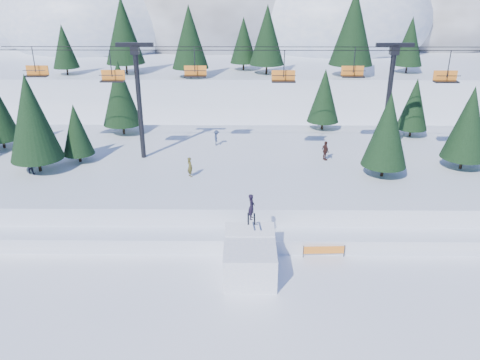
{
  "coord_description": "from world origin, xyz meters",
  "views": [
    {
      "loc": [
        0.35,
        -22.81,
        17.11
      ],
      "look_at": [
        0.06,
        6.0,
        5.2
      ],
      "focal_mm": 35.0,
      "sensor_mm": 36.0,
      "label": 1
    }
  ],
  "objects_px": {
    "chairlift": "(256,84)",
    "banner_near": "(324,250)",
    "banner_far": "(354,243)",
    "jump_kicker": "(250,258)"
  },
  "relations": [
    {
      "from": "banner_near",
      "to": "banner_far",
      "type": "height_order",
      "value": "same"
    },
    {
      "from": "chairlift",
      "to": "banner_near",
      "type": "bearing_deg",
      "value": -71.34
    },
    {
      "from": "chairlift",
      "to": "banner_near",
      "type": "xyz_separation_m",
      "value": [
        4.47,
        -13.23,
        -8.78
      ]
    },
    {
      "from": "chairlift",
      "to": "banner_far",
      "type": "distance_m",
      "value": 16.45
    },
    {
      "from": "jump_kicker",
      "to": "banner_far",
      "type": "relative_size",
      "value": 1.75
    },
    {
      "from": "banner_near",
      "to": "chairlift",
      "type": "bearing_deg",
      "value": 108.66
    },
    {
      "from": "chairlift",
      "to": "banner_near",
      "type": "distance_m",
      "value": 16.49
    },
    {
      "from": "jump_kicker",
      "to": "banner_far",
      "type": "xyz_separation_m",
      "value": [
        7.31,
        3.15,
        -0.68
      ]
    },
    {
      "from": "chairlift",
      "to": "jump_kicker",
      "type": "bearing_deg",
      "value": -92.28
    },
    {
      "from": "jump_kicker",
      "to": "banner_near",
      "type": "bearing_deg",
      "value": 22.68
    }
  ]
}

